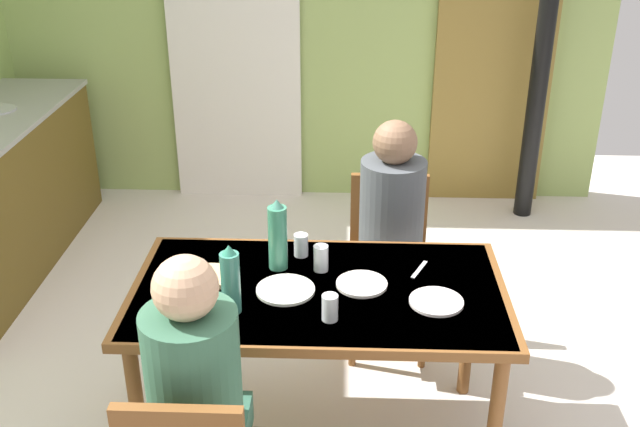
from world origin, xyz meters
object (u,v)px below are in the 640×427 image
(person_near_diner, at_px, (195,378))
(person_far_diner, at_px, (392,213))
(water_bottle_green_far, at_px, (278,236))
(water_bottle_green_near, at_px, (231,281))
(dining_table, at_px, (318,305))
(chair_far_diner, at_px, (388,253))

(person_near_diner, bearing_deg, person_far_diner, 61.26)
(person_near_diner, bearing_deg, water_bottle_green_far, 75.94)
(water_bottle_green_near, xyz_separation_m, water_bottle_green_far, (0.14, 0.33, 0.02))
(dining_table, xyz_separation_m, person_far_diner, (0.31, 0.62, 0.11))
(person_far_diner, bearing_deg, water_bottle_green_far, 43.62)
(dining_table, relative_size, person_near_diner, 1.90)
(chair_far_diner, relative_size, water_bottle_green_near, 3.17)
(chair_far_diner, bearing_deg, person_far_diner, 90.00)
(person_far_diner, height_order, water_bottle_green_near, person_far_diner)
(chair_far_diner, bearing_deg, water_bottle_green_far, 51.01)
(person_near_diner, bearing_deg, chair_far_diner, 63.72)
(person_near_diner, relative_size, water_bottle_green_near, 2.81)
(water_bottle_green_near, distance_m, water_bottle_green_far, 0.36)
(dining_table, bearing_deg, water_bottle_green_far, 137.32)
(chair_far_diner, relative_size, person_far_diner, 1.13)
(chair_far_diner, height_order, person_near_diner, person_near_diner)
(chair_far_diner, relative_size, person_near_diner, 1.13)
(water_bottle_green_far, bearing_deg, chair_far_diner, 51.01)
(dining_table, bearing_deg, person_near_diner, -120.52)
(person_near_diner, bearing_deg, dining_table, 59.48)
(dining_table, height_order, chair_far_diner, chair_far_diner)
(person_near_diner, distance_m, person_far_diner, 1.41)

